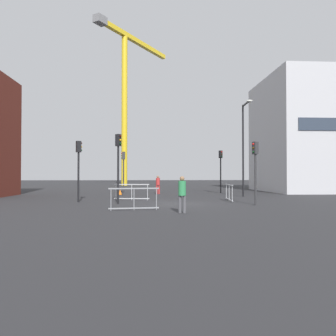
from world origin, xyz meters
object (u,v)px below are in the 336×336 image
Objects in this scene: pedestrian_walking at (158,183)px; pedestrian_waiting at (182,192)px; streetlamp_tall at (244,141)px; traffic_light_crosswalk at (79,161)px; traffic_light_near at (118,157)px; construction_crane at (126,83)px; traffic_light_median at (124,165)px; traffic_cone_on_verge at (120,192)px; traffic_light_verge at (255,162)px; traffic_light_corner at (221,164)px.

pedestrian_waiting reaches higher than pedestrian_walking.
traffic_light_crosswalk is (-11.70, -4.22, -1.73)m from streetlamp_tall.
traffic_light_near reaches higher than traffic_light_crosswalk.
pedestrian_walking is (2.61, 9.87, -1.81)m from traffic_light_near.
traffic_light_crosswalk is (-0.88, -30.96, -13.35)m from construction_crane.
streetlamp_tall is 4.34× the size of pedestrian_waiting.
construction_crane is 6.30× the size of traffic_light_crosswalk.
traffic_light_crosswalk is 10.09m from pedestrian_walking.
traffic_light_median is 1.00× the size of traffic_light_crosswalk.
construction_crane is at bearing 92.61° from traffic_cone_on_verge.
traffic_light_median reaches higher than pedestrian_waiting.
traffic_light_verge is at bearing -101.11° from streetlamp_tall.
traffic_light_verge is at bearing -14.08° from traffic_light_crosswalk.
traffic_light_crosswalk is 2.35× the size of pedestrian_walking.
traffic_light_corner is 6.22m from pedestrian_walking.
traffic_light_median is 16.27m from pedestrian_waiting.
traffic_light_corner is (-0.64, 5.41, -1.64)m from streetlamp_tall.
traffic_light_corner is 16.74m from pedestrian_waiting.
traffic_light_near is (-7.78, 1.23, 0.32)m from traffic_light_verge.
traffic_light_verge is at bearing -93.27° from traffic_light_corner.
traffic_light_verge is (9.48, -33.56, -13.50)m from construction_crane.
pedestrian_walking is at bearing 146.67° from streetlamp_tall.
pedestrian_walking is at bearing -79.16° from construction_crane.
traffic_light_crosswalk is at bearing 133.43° from pedestrian_waiting.
construction_crane is 27.34m from pedestrian_walking.
traffic_cone_on_verge is (-9.73, 2.92, -4.08)m from streetlamp_tall.
traffic_light_median reaches higher than traffic_light_verge.
traffic_light_corner is at bearing 71.77° from pedestrian_waiting.
traffic_light_median is (1.19, -21.40, -13.36)m from construction_crane.
traffic_light_median is 3.38m from traffic_cone_on_verge.
traffic_light_near is 2.48× the size of pedestrian_waiting.
traffic_light_median is at bearing -86.81° from construction_crane.
traffic_cone_on_verge is (-0.10, -2.43, -2.34)m from traffic_light_median.
pedestrian_walking is at bearing 58.62° from traffic_light_crosswalk.
pedestrian_waiting is at bearing -82.38° from construction_crane.
construction_crane is 6.08× the size of traffic_light_corner.
construction_crane is 37.39m from traffic_light_verge.
construction_crane is 28.56m from traffic_cone_on_verge.
traffic_light_corner reaches higher than traffic_light_verge.
traffic_light_crosswalk is 7.77m from traffic_cone_on_verge.
traffic_light_near reaches higher than pedestrian_waiting.
streetlamp_tall is at bearing -16.69° from traffic_cone_on_verge.
pedestrian_walking is 3.57m from traffic_cone_on_verge.
construction_crane is 3.35× the size of streetlamp_tall.
traffic_light_near is at bearing -85.93° from traffic_cone_on_verge.
traffic_light_verge is (-1.34, -6.82, -1.88)m from streetlamp_tall.
traffic_light_corner is at bearing -64.49° from construction_crane.
streetlamp_tall is (10.81, -26.74, -11.62)m from construction_crane.
streetlamp_tall is 5.69m from traffic_light_corner.
traffic_light_median is 0.96× the size of traffic_light_corner.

